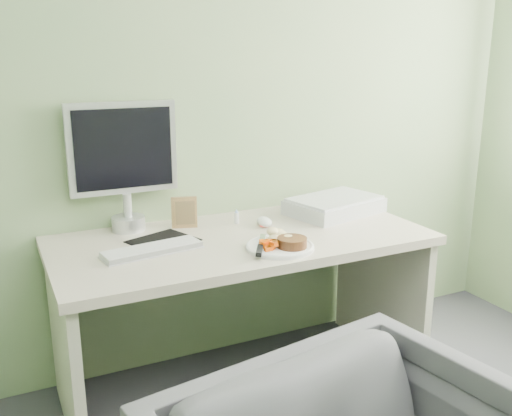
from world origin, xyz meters
name	(u,v)px	position (x,y,z in m)	size (l,w,h in m)	color
wall_back	(207,84)	(0.00, 2.00, 1.35)	(3.50, 3.50, 0.00)	gray
desk	(242,276)	(0.00, 1.62, 0.55)	(1.60, 0.75, 0.73)	beige
plate	(280,247)	(0.07, 1.41, 0.74)	(0.27, 0.27, 0.01)	white
steak	(292,242)	(0.11, 1.38, 0.76)	(0.12, 0.12, 0.04)	black
potato_pile	(280,233)	(0.10, 1.46, 0.78)	(0.12, 0.09, 0.07)	tan
carrot_heap	(271,243)	(0.02, 1.40, 0.77)	(0.07, 0.06, 0.05)	#FB5605
steak_knife	(260,247)	(-0.02, 1.40, 0.76)	(0.15, 0.24, 0.02)	silver
mousepad	(163,241)	(-0.32, 1.71, 0.73)	(0.25, 0.22, 0.00)	black
keyboard	(152,249)	(-0.40, 1.59, 0.74)	(0.39, 0.12, 0.02)	white
computer_mouse	(264,222)	(0.16, 1.72, 0.75)	(0.06, 0.11, 0.04)	white
photo_frame	(184,212)	(-0.18, 1.85, 0.80)	(0.11, 0.01, 0.14)	#A6894D
eyedrop_bottle	(237,217)	(0.06, 1.81, 0.76)	(0.02, 0.02, 0.07)	white
scanner	(334,206)	(0.56, 1.76, 0.76)	(0.44, 0.29, 0.07)	silver
monitor	(124,159)	(-0.42, 1.94, 1.05)	(0.47, 0.15, 0.56)	silver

